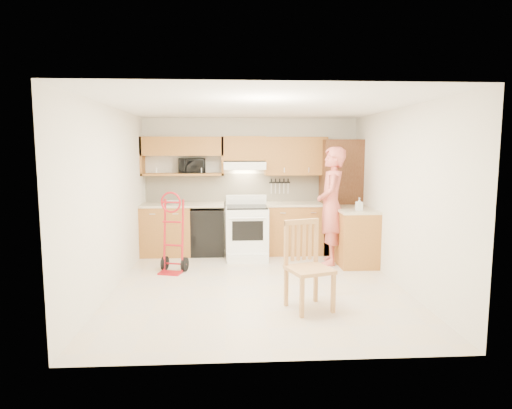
{
  "coord_description": "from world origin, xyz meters",
  "views": [
    {
      "loc": [
        -0.38,
        -6.02,
        1.92
      ],
      "look_at": [
        0.0,
        0.5,
        1.1
      ],
      "focal_mm": 30.71,
      "sensor_mm": 36.0,
      "label": 1
    }
  ],
  "objects": [
    {
      "name": "countertop_return",
      "position": [
        1.7,
        1.15,
        0.92
      ],
      "size": [
        0.63,
        1.0,
        0.04
      ],
      "primitive_type": "cube",
      "color": "#C2B693",
      "rests_on": "cab_return_right"
    },
    {
      "name": "person",
      "position": [
        1.3,
        1.16,
        0.98
      ],
      "size": [
        0.63,
        0.81,
        1.97
      ],
      "primitive_type": "imported",
      "rotation": [
        0.0,
        0.0,
        -1.82
      ],
      "color": "#D36157",
      "rests_on": "ground"
    },
    {
      "name": "soap_bottle",
      "position": [
        1.7,
        0.9,
        1.04
      ],
      "size": [
        0.11,
        0.11,
        0.21
      ],
      "primitive_type": "imported",
      "rotation": [
        0.0,
        0.0,
        0.13
      ],
      "color": "white",
      "rests_on": "countertop_return"
    },
    {
      "name": "upper_cab_center",
      "position": [
        -0.12,
        2.08,
        1.94
      ],
      "size": [
        0.76,
        0.33,
        0.44
      ],
      "primitive_type": "cube",
      "color": "#AA6228",
      "rests_on": "wall_back"
    },
    {
      "name": "pantry_tall",
      "position": [
        1.65,
        1.95,
        1.05
      ],
      "size": [
        0.7,
        0.6,
        2.1
      ],
      "primitive_type": "cube",
      "color": "brown",
      "rests_on": "ground"
    },
    {
      "name": "dishwasher",
      "position": [
        -0.8,
        1.95,
        0.42
      ],
      "size": [
        0.6,
        0.6,
        0.85
      ],
      "primitive_type": "cube",
      "color": "black",
      "rests_on": "ground"
    },
    {
      "name": "dining_chair",
      "position": [
        0.56,
        -0.96,
        0.54
      ],
      "size": [
        0.62,
        0.65,
        1.07
      ],
      "primitive_type": null,
      "rotation": [
        0.0,
        0.0,
        0.32
      ],
      "color": "tan",
      "rests_on": "ground"
    },
    {
      "name": "bowl",
      "position": [
        -1.43,
        1.95,
        0.97
      ],
      "size": [
        0.31,
        0.31,
        0.06
      ],
      "primitive_type": "imported",
      "rotation": [
        0.0,
        0.0,
        -0.39
      ],
      "color": "white",
      "rests_on": "countertop_left"
    },
    {
      "name": "countertop_right",
      "position": [
        0.83,
        1.95,
        0.92
      ],
      "size": [
        1.14,
        0.63,
        0.04
      ],
      "primitive_type": "cube",
      "color": "#C2B693",
      "rests_on": "lower_cab_right"
    },
    {
      "name": "wall_front",
      "position": [
        0.0,
        -2.26,
        1.25
      ],
      "size": [
        4.0,
        0.02,
        2.5
      ],
      "primitive_type": "cube",
      "color": "silver",
      "rests_on": "ground"
    },
    {
      "name": "floor",
      "position": [
        0.0,
        0.0,
        -0.01
      ],
      "size": [
        4.0,
        4.5,
        0.02
      ],
      "primitive_type": "cube",
      "color": "beige",
      "rests_on": "ground"
    },
    {
      "name": "knife_strip",
      "position": [
        0.55,
        2.21,
        1.24
      ],
      "size": [
        0.4,
        0.05,
        0.29
      ],
      "primitive_type": null,
      "color": "black",
      "rests_on": "backsplash"
    },
    {
      "name": "cab_return_right",
      "position": [
        1.7,
        1.15,
        0.45
      ],
      "size": [
        0.6,
        1.0,
        0.9
      ],
      "primitive_type": "cube",
      "color": "#AA6228",
      "rests_on": "ground"
    },
    {
      "name": "backsplash",
      "position": [
        0.0,
        2.23,
        1.2
      ],
      "size": [
        3.92,
        0.03,
        0.55
      ],
      "primitive_type": "cube",
      "color": "beige",
      "rests_on": "wall_back"
    },
    {
      "name": "lower_cab_left",
      "position": [
        -1.55,
        1.95,
        0.45
      ],
      "size": [
        0.9,
        0.6,
        0.9
      ],
      "primitive_type": "cube",
      "color": "#AA6228",
      "rests_on": "ground"
    },
    {
      "name": "ceiling",
      "position": [
        0.0,
        0.0,
        2.51
      ],
      "size": [
        4.0,
        4.5,
        0.02
      ],
      "primitive_type": "cube",
      "color": "white",
      "rests_on": "ground"
    },
    {
      "name": "upper_cab_left",
      "position": [
        -1.25,
        2.08,
        1.98
      ],
      "size": [
        1.5,
        0.33,
        0.34
      ],
      "primitive_type": "cube",
      "color": "#AA6228",
      "rests_on": "wall_back"
    },
    {
      "name": "range",
      "position": [
        -0.09,
        1.62,
        0.55
      ],
      "size": [
        0.74,
        0.97,
        1.09
      ],
      "primitive_type": null,
      "color": "white",
      "rests_on": "ground"
    },
    {
      "name": "range_hood",
      "position": [
        -0.12,
        2.02,
        1.63
      ],
      "size": [
        0.76,
        0.46,
        0.14
      ],
      "primitive_type": "cube",
      "color": "white",
      "rests_on": "wall_back"
    },
    {
      "name": "countertop_left",
      "position": [
        -1.25,
        1.95,
        0.92
      ],
      "size": [
        1.5,
        0.63,
        0.04
      ],
      "primitive_type": "cube",
      "color": "#C2B693",
      "rests_on": "lower_cab_left"
    },
    {
      "name": "wall_left",
      "position": [
        -2.01,
        0.0,
        1.25
      ],
      "size": [
        0.02,
        4.5,
        2.5
      ],
      "primitive_type": "cube",
      "color": "silver",
      "rests_on": "ground"
    },
    {
      "name": "upper_shelf_mw",
      "position": [
        -1.25,
        2.08,
        1.47
      ],
      "size": [
        1.5,
        0.33,
        0.04
      ],
      "primitive_type": "cube",
      "color": "#AA6228",
      "rests_on": "wall_back"
    },
    {
      "name": "upper_cab_right",
      "position": [
        0.83,
        2.08,
        1.8
      ],
      "size": [
        1.14,
        0.33,
        0.7
      ],
      "primitive_type": "cube",
      "color": "#AA6228",
      "rests_on": "wall_back"
    },
    {
      "name": "hand_truck",
      "position": [
        -1.3,
        0.76,
        0.57
      ],
      "size": [
        0.55,
        0.52,
        1.15
      ],
      "primitive_type": null,
      "rotation": [
        0.0,
        0.0,
        -0.27
      ],
      "color": "#AE141C",
      "rests_on": "ground"
    },
    {
      "name": "wall_back",
      "position": [
        0.0,
        2.26,
        1.25
      ],
      "size": [
        4.0,
        0.02,
        2.5
      ],
      "primitive_type": "cube",
      "color": "silver",
      "rests_on": "ground"
    },
    {
      "name": "wall_right",
      "position": [
        2.01,
        0.0,
        1.25
      ],
      "size": [
        0.02,
        4.5,
        2.5
      ],
      "primitive_type": "cube",
      "color": "silver",
      "rests_on": "ground"
    },
    {
      "name": "microwave",
      "position": [
        -1.09,
        2.08,
        1.63
      ],
      "size": [
        0.52,
        0.37,
        0.27
      ],
      "primitive_type": "imported",
      "rotation": [
        0.0,
        0.0,
        0.09
      ],
      "color": "black",
      "rests_on": "upper_shelf_mw"
    },
    {
      "name": "lower_cab_right",
      "position": [
        0.83,
        1.95,
        0.45
      ],
      "size": [
        1.14,
        0.6,
        0.9
      ],
      "primitive_type": "cube",
      "color": "#AA6228",
      "rests_on": "ground"
    }
  ]
}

